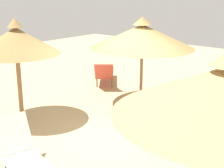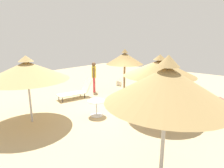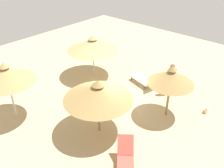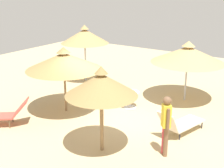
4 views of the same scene
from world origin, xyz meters
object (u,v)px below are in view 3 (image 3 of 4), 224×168
at_px(handbag, 207,109).
at_px(parasol_umbrella_center, 171,77).
at_px(side_table_round, 101,90).
at_px(parasol_umbrella_back, 98,92).
at_px(lounge_chair_near_right, 126,165).
at_px(lounge_chair_front, 145,80).
at_px(parasol_umbrella_near_left, 93,44).
at_px(person_standing_far_right, 171,77).
at_px(parasol_umbrella_far_left, 6,74).

bearing_deg(handbag, parasol_umbrella_center, -43.01).
relative_size(parasol_umbrella_center, side_table_round, 3.53).
bearing_deg(parasol_umbrella_back, parasol_umbrella_center, 151.07).
bearing_deg(lounge_chair_near_right, parasol_umbrella_back, -114.22).
bearing_deg(lounge_chair_front, parasol_umbrella_near_left, -71.50).
bearing_deg(person_standing_far_right, lounge_chair_front, -84.15).
bearing_deg(lounge_chair_front, parasol_umbrella_far_left, -24.86).
distance_m(parasol_umbrella_near_left, handbag, 6.97).
height_order(parasol_umbrella_near_left, lounge_chair_front, parasol_umbrella_near_left).
xyz_separation_m(parasol_umbrella_center, lounge_chair_near_right, (3.90, 0.66, -1.61)).
height_order(lounge_chair_front, handbag, lounge_chair_front).
distance_m(parasol_umbrella_center, parasol_umbrella_far_left, 7.04).
xyz_separation_m(lounge_chair_front, handbag, (0.03, 3.62, -0.20)).
relative_size(lounge_chair_near_right, handbag, 4.18).
bearing_deg(parasol_umbrella_center, lounge_chair_front, -123.51).
relative_size(person_standing_far_right, side_table_round, 2.45).
bearing_deg(lounge_chair_front, side_table_round, -22.34).
xyz_separation_m(parasol_umbrella_near_left, side_table_round, (1.49, 2.01, -1.53)).
distance_m(person_standing_far_right, side_table_round, 3.68).
bearing_deg(person_standing_far_right, parasol_umbrella_center, 26.03).
height_order(parasol_umbrella_center, side_table_round, parasol_umbrella_center).
relative_size(parasol_umbrella_center, parasol_umbrella_far_left, 0.92).
xyz_separation_m(parasol_umbrella_far_left, person_standing_far_right, (-6.43, 4.36, -1.23)).
height_order(parasol_umbrella_near_left, lounge_chair_near_right, parasol_umbrella_near_left).
bearing_deg(parasol_umbrella_far_left, lounge_chair_near_right, 98.63).
height_order(parasol_umbrella_center, parasol_umbrella_near_left, parasol_umbrella_center).
distance_m(lounge_chair_near_right, side_table_round, 4.89).
bearing_deg(parasol_umbrella_back, parasol_umbrella_far_left, -61.96).
xyz_separation_m(handbag, side_table_round, (2.48, -4.65, 0.28)).
height_order(parasol_umbrella_far_left, lounge_chair_front, parasol_umbrella_far_left).
bearing_deg(person_standing_far_right, side_table_round, -43.06).
relative_size(parasol_umbrella_center, handbag, 5.23).
height_order(parasol_umbrella_back, side_table_round, parasol_umbrella_back).
bearing_deg(lounge_chair_near_right, parasol_umbrella_far_left, -81.37).
bearing_deg(lounge_chair_front, parasol_umbrella_center, 56.49).
relative_size(parasol_umbrella_far_left, side_table_round, 3.85).
bearing_deg(handbag, person_standing_far_right, -94.81).
bearing_deg(parasol_umbrella_near_left, side_table_round, 53.37).
relative_size(parasol_umbrella_far_left, lounge_chair_front, 1.45).
bearing_deg(lounge_chair_front, parasol_umbrella_back, 8.59).
distance_m(parasol_umbrella_back, person_standing_far_right, 4.69).
bearing_deg(parasol_umbrella_far_left, person_standing_far_right, 145.84).
bearing_deg(parasol_umbrella_near_left, handbag, 98.40).
height_order(lounge_chair_near_right, person_standing_far_right, person_standing_far_right).
bearing_deg(parasol_umbrella_near_left, parasol_umbrella_back, 47.76).
xyz_separation_m(lounge_chair_near_right, handbag, (-5.36, 0.70, -0.25)).
bearing_deg(parasol_umbrella_back, side_table_round, -137.81).
xyz_separation_m(parasol_umbrella_near_left, lounge_chair_front, (-1.02, 3.04, -1.60)).
height_order(parasol_umbrella_back, lounge_chair_near_right, parasol_umbrella_back).
height_order(parasol_umbrella_back, handbag, parasol_umbrella_back).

